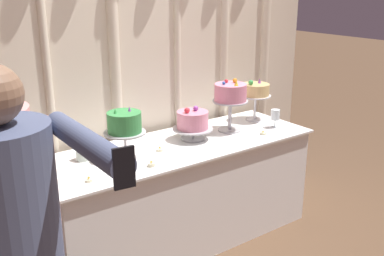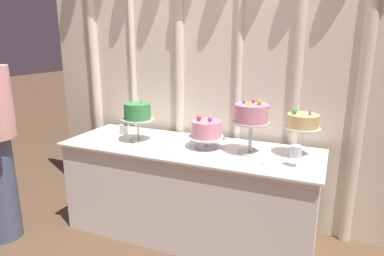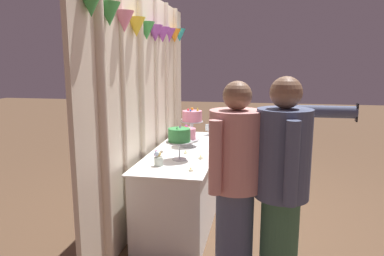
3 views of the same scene
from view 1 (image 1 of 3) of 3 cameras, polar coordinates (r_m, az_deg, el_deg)
name	(u,v)px [view 1 (image 1 of 3)]	position (r m, az deg, el deg)	size (l,w,h in m)	color
ground_plane	(189,245)	(3.47, -0.42, -14.40)	(24.00, 24.00, 0.00)	brown
draped_curtain	(145,57)	(3.41, -5.85, 8.81)	(3.21, 0.18, 2.44)	beige
cake_table	(181,193)	(3.36, -1.44, -8.14)	(2.02, 0.70, 0.76)	white
cake_display_leftmost	(124,125)	(2.90, -8.45, 0.44)	(0.27, 0.27, 0.34)	#B2B2B7
cake_display_midleft	(193,122)	(3.26, 0.08, 0.81)	(0.29, 0.29, 0.25)	#B2B2B7
cake_display_midright	(230,95)	(3.42, 4.83, 4.15)	(0.27, 0.27, 0.41)	#B2B2B7
cake_display_rightmost	(256,92)	(3.72, 7.96, 4.52)	(0.25, 0.25, 0.34)	silver
wine_glass	(275,115)	(3.59, 10.38, 1.59)	(0.07, 0.07, 0.14)	silver
flower_vase	(82,150)	(2.99, -13.56, -2.74)	(0.10, 0.09, 0.15)	#B2C1B2
tealight_far_left	(89,180)	(2.69, -12.78, -6.37)	(0.04, 0.04, 0.03)	beige
tealight_near_left	(151,164)	(2.84, -5.10, -4.57)	(0.05, 0.05, 0.04)	beige
tealight_near_right	(160,150)	(3.08, -4.05, -2.73)	(0.05, 0.05, 0.03)	beige
tealight_far_right	(263,133)	(3.44, 8.88, -0.64)	(0.05, 0.05, 0.03)	beige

